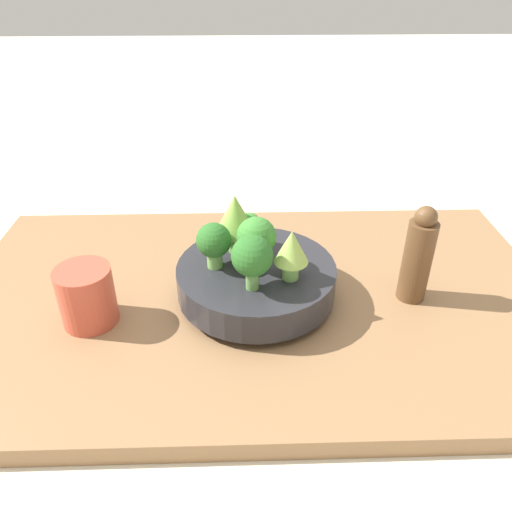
% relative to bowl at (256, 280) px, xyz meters
% --- Properties ---
extents(ground_plane, '(6.00, 6.00, 0.00)m').
position_rel_bowl_xyz_m(ground_plane, '(0.00, 0.01, -0.07)').
color(ground_plane, beige).
extents(table, '(1.04, 0.62, 0.03)m').
position_rel_bowl_xyz_m(table, '(0.00, 0.01, -0.05)').
color(table, olive).
rests_on(table, ground_plane).
extents(bowl, '(0.27, 0.27, 0.07)m').
position_rel_bowl_xyz_m(bowl, '(0.00, 0.00, 0.00)').
color(bowl, '#28282D').
rests_on(bowl, table).
extents(broccoli_floret_back, '(0.05, 0.05, 0.07)m').
position_rel_bowl_xyz_m(broccoli_floret_back, '(-0.01, 0.06, 0.07)').
color(broccoli_floret_back, '#609347').
rests_on(broccoli_floret_back, bowl).
extents(romanesco_piece_near, '(0.05, 0.05, 0.09)m').
position_rel_bowl_xyz_m(romanesco_piece_near, '(0.05, -0.04, 0.08)').
color(romanesco_piece_near, '#7AB256').
rests_on(romanesco_piece_near, bowl).
extents(romanesco_piece_far, '(0.07, 0.07, 0.11)m').
position_rel_bowl_xyz_m(romanesco_piece_far, '(-0.03, 0.05, 0.10)').
color(romanesco_piece_far, '#6BA34C').
rests_on(romanesco_piece_far, bowl).
extents(broccoli_floret_front, '(0.06, 0.06, 0.09)m').
position_rel_bowl_xyz_m(broccoli_floret_front, '(-0.01, -0.06, 0.08)').
color(broccoli_floret_front, '#609347').
rests_on(broccoli_floret_front, bowl).
extents(broccoli_floret_center, '(0.06, 0.06, 0.09)m').
position_rel_bowl_xyz_m(broccoli_floret_center, '(-0.00, -0.00, 0.08)').
color(broccoli_floret_center, '#7AB256').
rests_on(broccoli_floret_center, bowl).
extents(broccoli_floret_left, '(0.06, 0.06, 0.08)m').
position_rel_bowl_xyz_m(broccoli_floret_left, '(-0.07, 0.00, 0.07)').
color(broccoli_floret_left, '#7AB256').
rests_on(broccoli_floret_left, bowl).
extents(cup, '(0.09, 0.09, 0.10)m').
position_rel_bowl_xyz_m(cup, '(-0.27, -0.05, 0.01)').
color(cup, '#C64C38').
rests_on(cup, table).
extents(pepper_mill, '(0.05, 0.05, 0.17)m').
position_rel_bowl_xyz_m(pepper_mill, '(0.27, -0.00, 0.04)').
color(pepper_mill, brown).
rests_on(pepper_mill, table).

